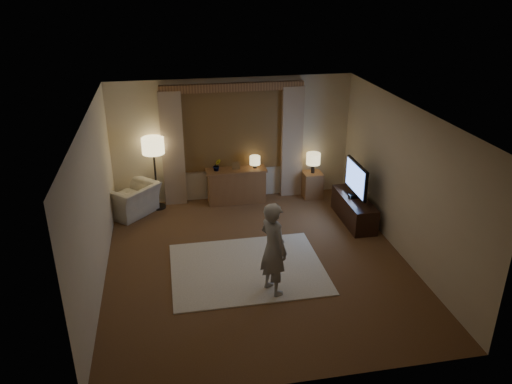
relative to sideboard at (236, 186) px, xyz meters
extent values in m
cube|color=brown|center=(-0.02, -2.50, -0.36)|extent=(5.00, 5.50, 0.02)
cube|color=silver|center=(-0.02, -2.50, 2.26)|extent=(5.00, 5.50, 0.02)
cube|color=beige|center=(-0.02, 0.26, 0.95)|extent=(5.00, 0.02, 2.60)
cube|color=beige|center=(-0.02, -5.26, 0.95)|extent=(5.00, 0.02, 2.60)
cube|color=beige|center=(-2.53, -2.50, 0.95)|extent=(0.02, 5.50, 2.60)
cube|color=beige|center=(2.49, -2.50, 0.95)|extent=(0.02, 5.50, 2.60)
cube|color=black|center=(-0.02, 0.23, 1.20)|extent=(2.00, 0.01, 1.70)
cube|color=brown|center=(-0.02, 0.22, 1.20)|extent=(2.08, 0.04, 1.78)
cube|color=tan|center=(-1.27, 0.15, 0.85)|extent=(0.45, 0.12, 2.40)
cube|color=tan|center=(1.23, 0.15, 0.85)|extent=(0.45, 0.12, 2.40)
cube|color=brown|center=(-0.02, 0.17, 2.07)|extent=(2.90, 0.14, 0.16)
cube|color=#F0E3CA|center=(-0.22, -2.67, -0.34)|extent=(2.50, 2.00, 0.02)
cube|color=brown|center=(0.00, 0.00, 0.00)|extent=(1.20, 0.40, 0.70)
cube|color=brown|center=(0.00, 0.00, 0.45)|extent=(0.16, 0.02, 0.20)
imported|color=#999999|center=(-0.40, 0.00, 0.50)|extent=(0.17, 0.13, 0.30)
cylinder|color=black|center=(0.40, 0.00, 0.41)|extent=(0.08, 0.08, 0.12)
cylinder|color=#E6CE8A|center=(0.40, 0.00, 0.56)|extent=(0.22, 0.22, 0.18)
cylinder|color=black|center=(-1.66, 0.00, -0.33)|extent=(0.32, 0.32, 0.03)
cylinder|color=black|center=(-1.66, 0.00, 0.25)|extent=(0.04, 0.04, 1.21)
cylinder|color=#E6CE8A|center=(-1.66, 0.00, 1.01)|extent=(0.44, 0.44, 0.32)
imported|color=beige|center=(-2.17, -0.20, -0.03)|extent=(1.29, 1.29, 0.63)
cube|color=brown|center=(1.65, -0.05, -0.07)|extent=(0.40, 0.40, 0.56)
cylinder|color=black|center=(1.65, -0.05, 0.31)|extent=(0.08, 0.08, 0.20)
cylinder|color=#E6CE8A|center=(1.65, -0.05, 0.53)|extent=(0.30, 0.30, 0.24)
cube|color=black|center=(2.13, -1.33, -0.10)|extent=(0.45, 1.40, 0.50)
cube|color=black|center=(2.13, -1.33, 0.18)|extent=(0.24, 0.11, 0.07)
cube|color=black|center=(2.13, -1.33, 0.56)|extent=(0.05, 0.98, 0.60)
cube|color=#5782ED|center=(2.09, -1.33, 0.56)|extent=(0.00, 0.91, 0.54)
imported|color=gray|center=(0.05, -3.37, 0.41)|extent=(0.55, 0.64, 1.48)
camera|label=1|loc=(-1.38, -9.63, 4.15)|focal=35.00mm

